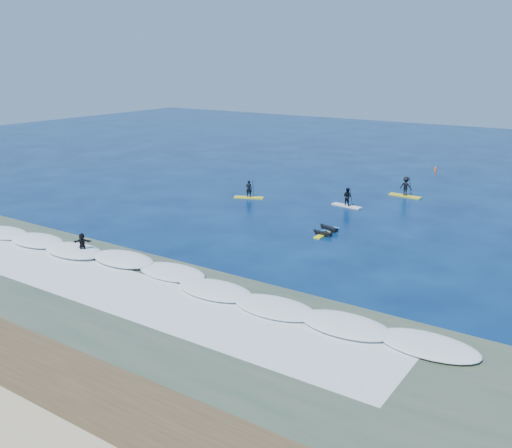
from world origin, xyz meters
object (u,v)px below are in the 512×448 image
Objects in this scene: sup_paddler_left at (249,192)px; sup_paddler_right at (406,188)px; sup_paddler_center at (347,198)px; prone_paddler_far at (329,229)px; prone_paddler_near at (322,234)px; wave_surfer at (82,244)px; marker_buoy at (435,169)px.

sup_paddler_left is 14.93m from sup_paddler_right.
sup_paddler_center is 7.23m from sup_paddler_right.
prone_paddler_far is at bearing -67.37° from sup_paddler_center.
sup_paddler_center is 1.52× the size of prone_paddler_near.
sup_paddler_left is at bearing 48.19° from wave_surfer.
sup_paddler_left is 1.32× the size of prone_paddler_far.
sup_paddler_left is at bearing -138.10° from sup_paddler_right.
sup_paddler_left reaches higher than marker_buoy.
sup_paddler_left is at bearing -115.07° from marker_buoy.
prone_paddler_far is (-0.92, -14.15, -0.71)m from sup_paddler_right.
sup_paddler_left is 1.54× the size of wave_surfer.
sup_paddler_right is at bearing -3.25° from prone_paddler_near.
sup_paddler_right is 1.50× the size of prone_paddler_far.
sup_paddler_left is at bearing -158.50° from sup_paddler_center.
prone_paddler_far reaches higher than prone_paddler_near.
prone_paddler_far is at bearing 10.33° from wave_surfer.
sup_paddler_center is 1.56× the size of wave_surfer.
sup_paddler_left reaches higher than prone_paddler_far.
sup_paddler_center is 4.53× the size of marker_buoy.
sup_paddler_right is 1.70× the size of prone_paddler_near.
sup_paddler_left is at bearing 58.98° from prone_paddler_near.
sup_paddler_center is 9.20m from prone_paddler_near.
marker_buoy is (-0.66, 29.32, 0.14)m from prone_paddler_near.
sup_paddler_left is 0.99× the size of sup_paddler_center.
marker_buoy is at bearing 101.27° from sup_paddler_right.
sup_paddler_right is 15.53m from prone_paddler_near.
marker_buoy reaches higher than prone_paddler_far.
prone_paddler_far is at bearing 6.91° from prone_paddler_near.
prone_paddler_near is 17.13m from wave_surfer.
wave_surfer is (-11.95, -28.44, -0.05)m from sup_paddler_right.
wave_surfer is (-8.98, -21.84, 0.08)m from sup_paddler_center.
wave_surfer is (0.06, -19.58, 0.20)m from sup_paddler_left.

